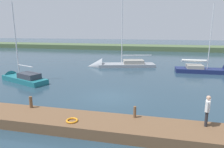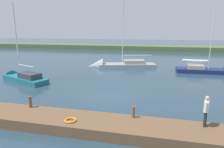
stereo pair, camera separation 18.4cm
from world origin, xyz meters
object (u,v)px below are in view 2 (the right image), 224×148
mooring_post_far (133,112)px  sailboat_mid_channel (21,79)px  person_on_dock (206,109)px  mooring_post_near (30,102)px  life_ring_buoy (71,120)px  sailboat_far_left (213,72)px  sailboat_near_dock (115,66)px

mooring_post_far → sailboat_mid_channel: sailboat_mid_channel is taller
person_on_dock → mooring_post_near: bearing=-163.2°
mooring_post_near → life_ring_buoy: (-3.39, 1.26, -0.32)m
mooring_post_near → mooring_post_far: mooring_post_near is taller
sailboat_mid_channel → sailboat_far_left: (-21.86, -9.04, 0.02)m
life_ring_buoy → person_on_dock: person_on_dock is taller
mooring_post_near → person_on_dock: 10.49m
mooring_post_near → mooring_post_far: 6.71m
sailboat_near_dock → sailboat_mid_channel: bearing=36.6°
life_ring_buoy → sailboat_mid_channel: 13.81m
sailboat_near_dock → sailboat_far_left: bearing=158.2°
mooring_post_near → sailboat_near_dock: 18.69m
sailboat_near_dock → sailboat_mid_channel: sailboat_near_dock is taller
sailboat_mid_channel → life_ring_buoy: bearing=159.7°
mooring_post_far → sailboat_far_left: size_ratio=0.07×
life_ring_buoy → sailboat_far_left: sailboat_far_left is taller
life_ring_buoy → sailboat_mid_channel: size_ratio=0.07×
mooring_post_near → sailboat_far_left: bearing=-131.4°
mooring_post_near → life_ring_buoy: bearing=159.6°
sailboat_near_dock → sailboat_mid_channel: 13.63m
sailboat_near_dock → person_on_dock: (-8.88, 18.78, 1.44)m
life_ring_buoy → person_on_dock: 7.23m
mooring_post_far → sailboat_mid_channel: size_ratio=0.07×
sailboat_far_left → person_on_dock: sailboat_far_left is taller
person_on_dock → mooring_post_far: bearing=-164.9°
sailboat_mid_channel → mooring_post_near: bearing=152.5°
person_on_dock → life_ring_buoy: bearing=-153.6°
sailboat_near_dock → sailboat_far_left: size_ratio=1.21×
sailboat_near_dock → mooring_post_far: bearing=90.5°
sailboat_near_dock → person_on_dock: 20.82m
life_ring_buoy → sailboat_far_left: 21.60m
mooring_post_near → mooring_post_far: size_ratio=1.12×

